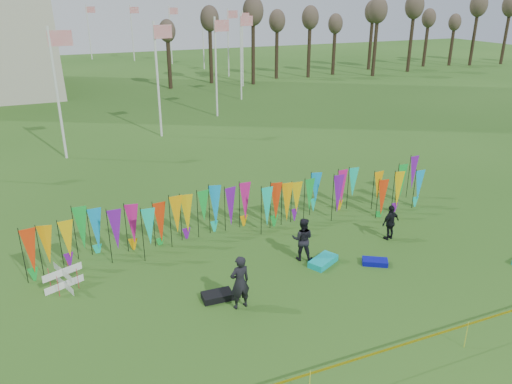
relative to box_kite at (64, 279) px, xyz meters
name	(u,v)px	position (x,y,z in m)	size (l,w,h in m)	color
ground	(326,317)	(7.73, -5.06, -0.41)	(160.00, 160.00, 0.00)	#244C15
banner_row	(256,207)	(8.01, 1.44, 0.83)	(18.64, 0.64, 2.12)	black
caution_tape_near	(375,355)	(7.51, -7.96, 0.37)	(26.00, 0.02, 0.90)	#DFC604
tree_line	(372,23)	(39.73, 38.94, 5.76)	(53.92, 1.92, 7.84)	#332719
box_kite	(64,279)	(0.00, 0.00, 0.00)	(0.73, 0.73, 0.81)	red
person_left	(240,282)	(5.36, -3.47, 0.56)	(0.70, 0.51, 1.92)	black
person_mid	(303,239)	(8.78, -1.39, 0.47)	(0.85, 0.53, 1.76)	black
person_right	(391,222)	(13.02, -1.30, 0.37)	(0.91, 0.52, 1.56)	black
kite_bag_turquoise	(323,261)	(9.35, -2.07, -0.28)	(1.25, 0.62, 0.25)	#0CB6B5
kite_bag_blue	(375,262)	(11.21, -2.85, -0.31)	(0.96, 0.50, 0.20)	#090DA1
kite_bag_black	(217,296)	(4.80, -2.73, -0.29)	(1.03, 0.60, 0.24)	black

